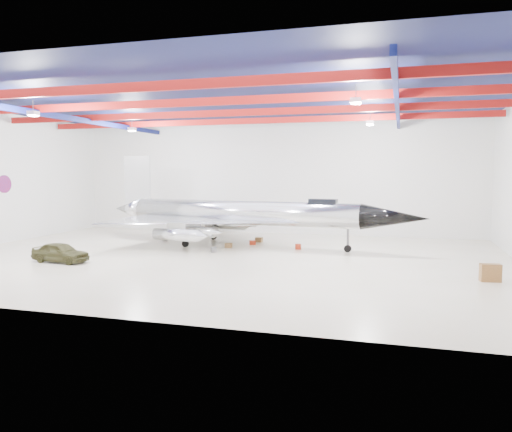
% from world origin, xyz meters
% --- Properties ---
extents(floor, '(40.00, 40.00, 0.00)m').
position_xyz_m(floor, '(0.00, 0.00, 0.00)').
color(floor, beige).
rests_on(floor, ground).
extents(wall_back, '(40.00, 0.00, 40.00)m').
position_xyz_m(wall_back, '(0.00, 15.00, 5.50)').
color(wall_back, silver).
rests_on(wall_back, floor).
extents(ceiling, '(40.00, 40.00, 0.00)m').
position_xyz_m(ceiling, '(0.00, 0.00, 11.00)').
color(ceiling, '#0A0F38').
rests_on(ceiling, wall_back).
extents(ceiling_structure, '(39.50, 29.50, 1.08)m').
position_xyz_m(ceiling_structure, '(0.00, 0.00, 10.32)').
color(ceiling_structure, maroon).
rests_on(ceiling_structure, ceiling).
extents(wall_roundel, '(0.10, 1.50, 1.50)m').
position_xyz_m(wall_roundel, '(-19.94, 2.00, 5.00)').
color(wall_roundel, '#B21414').
rests_on(wall_roundel, wall_left).
extents(jet_aircraft, '(27.24, 17.17, 7.43)m').
position_xyz_m(jet_aircraft, '(-0.14, 5.95, 2.44)').
color(jet_aircraft, silver).
rests_on(jet_aircraft, floor).
extents(jeep, '(4.05, 1.88, 1.34)m').
position_xyz_m(jeep, '(-9.37, -4.68, 0.67)').
color(jeep, '#3A391D').
rests_on(jeep, floor).
extents(desk, '(1.14, 0.69, 0.98)m').
position_xyz_m(desk, '(17.18, -3.07, 0.49)').
color(desk, brown).
rests_on(desk, floor).
extents(toolbox_red, '(0.62, 0.56, 0.36)m').
position_xyz_m(toolbox_red, '(0.60, 6.72, 0.18)').
color(toolbox_red, '#A32710').
rests_on(toolbox_red, floor).
extents(engine_drum, '(0.51, 0.51, 0.39)m').
position_xyz_m(engine_drum, '(-1.07, 2.09, 0.20)').
color(engine_drum, '#59595B').
rests_on(engine_drum, floor).
extents(parts_bin, '(0.61, 0.51, 0.40)m').
position_xyz_m(parts_bin, '(0.69, 8.38, 0.20)').
color(parts_bin, olive).
rests_on(parts_bin, floor).
extents(crate_small, '(0.42, 0.34, 0.28)m').
position_xyz_m(crate_small, '(-7.55, 7.01, 0.14)').
color(crate_small, '#59595B').
rests_on(crate_small, floor).
extents(tool_chest, '(0.61, 0.61, 0.42)m').
position_xyz_m(tool_chest, '(4.74, 5.33, 0.21)').
color(tool_chest, '#A32710').
rests_on(tool_chest, floor).
extents(oil_barrel, '(0.52, 0.42, 0.36)m').
position_xyz_m(oil_barrel, '(-0.77, 4.62, 0.18)').
color(oil_barrel, olive).
rests_on(oil_barrel, floor).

